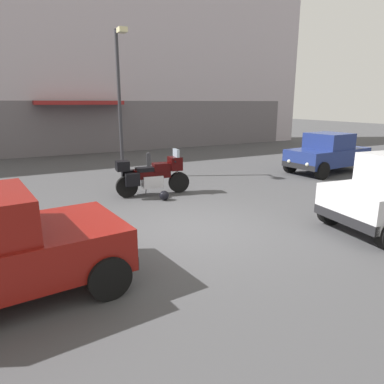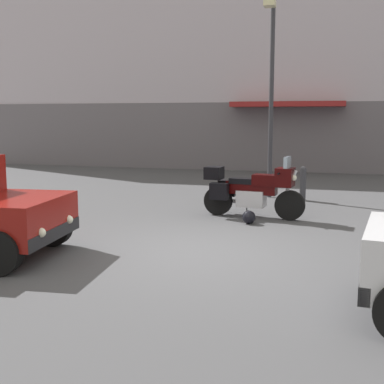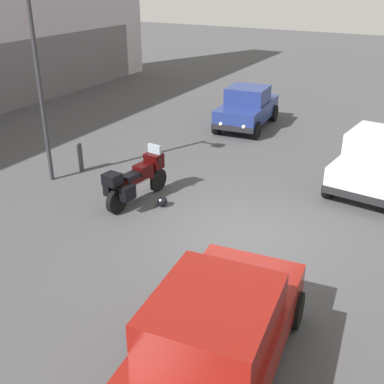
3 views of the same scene
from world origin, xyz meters
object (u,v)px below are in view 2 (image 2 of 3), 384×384
(motorcycle, at_px, (251,189))
(helmet, at_px, (249,217))
(bollard_curbside, at_px, (303,182))
(streetlamp_curbside, at_px, (271,82))

(motorcycle, bearing_deg, helmet, -77.72)
(motorcycle, relative_size, helmet, 8.08)
(motorcycle, relative_size, bollard_curbside, 2.51)
(motorcycle, distance_m, helmet, 0.87)
(streetlamp_curbside, xyz_separation_m, bollard_curbside, (0.92, -0.17, -2.63))
(streetlamp_curbside, bearing_deg, bollard_curbside, -10.35)
(streetlamp_curbside, height_order, bollard_curbside, streetlamp_curbside)
(helmet, bearing_deg, bollard_curbside, 75.98)
(helmet, distance_m, bollard_curbside, 3.55)
(motorcycle, bearing_deg, bollard_curbside, 77.09)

